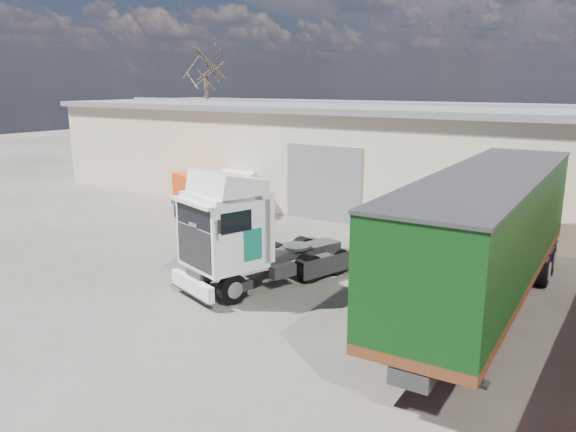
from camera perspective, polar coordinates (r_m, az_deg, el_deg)
The scene contains 7 objects.
ground at distance 18.06m, azimuth -6.98°, elevation -7.59°, with size 120.00×120.00×0.00m, color #292621.
warehouse at distance 33.64m, azimuth 2.84°, elevation 6.90°, with size 30.60×12.60×5.42m.
bare_tree at distance 43.81m, azimuth -8.35°, elevation 15.16°, with size 4.00×4.00×9.60m.
tractor_unit at distance 17.82m, azimuth -4.56°, elevation -2.27°, with size 3.86×6.10×3.90m.
box_trailer at distance 16.40m, azimuth 19.68°, elevation -1.30°, with size 3.05×12.40×4.10m.
panel_van at distance 29.20m, azimuth -5.20°, elevation 2.63°, with size 3.63×5.25×1.99m.
orange_skip at distance 30.47m, azimuth -9.38°, elevation 2.41°, with size 3.16×2.59×1.70m.
Camera 1 is at (11.06, -12.76, 6.42)m, focal length 35.00 mm.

